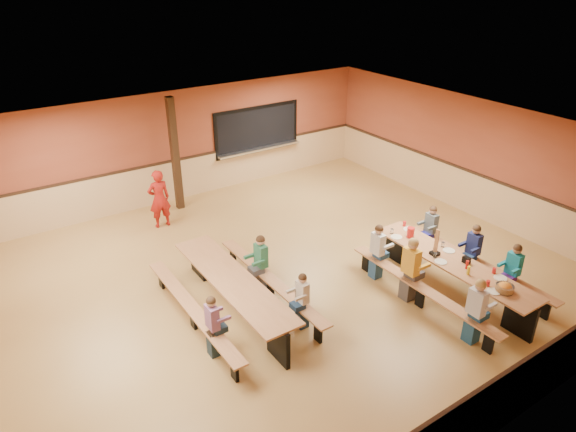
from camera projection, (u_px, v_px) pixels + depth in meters
ground at (274, 280)px, 10.70m from camera, size 12.00×12.00×0.00m
room_envelope at (274, 252)px, 10.39m from camera, size 12.04×10.04×3.02m
kitchen_pass_through at (257, 132)px, 15.02m from camera, size 2.78×0.28×1.38m
structural_post at (175, 155)px, 13.20m from camera, size 0.18×0.18×3.00m
cafeteria_table_main at (451, 270)px, 10.09m from camera, size 1.91×3.70×0.74m
cafeteria_table_second at (233, 289)px, 9.51m from camera, size 1.91×3.70×0.74m
seated_child_white_left at (475, 311)px, 8.74m from camera, size 0.39×0.32×1.24m
seated_adult_yellow at (410, 270)px, 9.85m from camera, size 0.42×0.35×1.32m
seated_child_grey_left at (377, 252)px, 10.56m from camera, size 0.37×0.30×1.21m
seated_child_teal_right at (512, 272)px, 9.90m from camera, size 0.36×0.29×1.19m
seated_child_navy_right at (473, 252)px, 10.58m from camera, size 0.36×0.30×1.19m
seated_child_char_right at (430, 231)px, 11.44m from camera, size 0.35×0.29×1.17m
seated_child_purple_sec at (213, 327)px, 8.45m from camera, size 0.34×0.28×1.15m
seated_child_green_sec at (261, 264)px, 10.14m from camera, size 0.37×0.31×1.22m
seated_child_tan_sec at (302, 301)px, 9.12m from camera, size 0.32×0.26×1.11m
standing_woman at (159, 199)px, 12.57m from camera, size 0.55×0.37×1.49m
punch_pitcher at (411, 232)px, 10.80m from camera, size 0.16×0.16×0.22m
chip_bowl at (505, 288)px, 9.04m from camera, size 0.32×0.32×0.15m
napkin_dispenser at (466, 260)px, 9.90m from camera, size 0.10×0.14×0.13m
condiment_mustard at (469, 270)px, 9.53m from camera, size 0.06×0.06×0.17m
condiment_ketchup at (467, 265)px, 9.70m from camera, size 0.06×0.06×0.17m
table_paddle at (435, 249)px, 10.14m from camera, size 0.16×0.16×0.56m
place_settings at (453, 258)px, 9.97m from camera, size 0.65×3.30×0.11m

